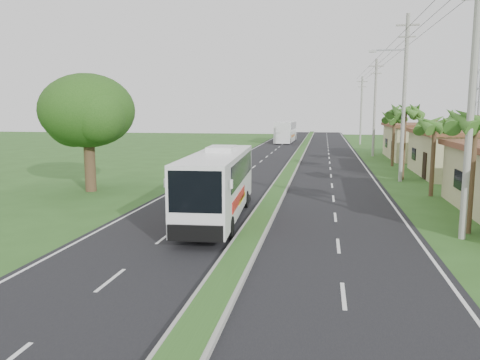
# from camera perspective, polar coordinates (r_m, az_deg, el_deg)

# --- Properties ---
(ground) EXTENTS (180.00, 180.00, 0.00)m
(ground) POSITION_cam_1_polar(r_m,az_deg,el_deg) (18.78, 1.06, -7.55)
(ground) COLOR #2C521E
(ground) RESTS_ON ground
(road_asphalt) EXTENTS (14.00, 160.00, 0.02)m
(road_asphalt) POSITION_cam_1_polar(r_m,az_deg,el_deg) (38.29, 5.79, 0.62)
(road_asphalt) COLOR black
(road_asphalt) RESTS_ON ground
(median_strip) EXTENTS (1.20, 160.00, 0.18)m
(median_strip) POSITION_cam_1_polar(r_m,az_deg,el_deg) (38.28, 5.80, 0.75)
(median_strip) COLOR gray
(median_strip) RESTS_ON ground
(lane_edge_left) EXTENTS (0.12, 160.00, 0.01)m
(lane_edge_left) POSITION_cam_1_polar(r_m,az_deg,el_deg) (39.36, -3.98, 0.83)
(lane_edge_left) COLOR silver
(lane_edge_left) RESTS_ON ground
(lane_edge_right) EXTENTS (0.12, 160.00, 0.01)m
(lane_edge_right) POSITION_cam_1_polar(r_m,az_deg,el_deg) (38.38, 15.82, 0.34)
(lane_edge_right) COLOR silver
(lane_edge_right) RESTS_ON ground
(shop_mid) EXTENTS (7.60, 10.60, 3.67)m
(shop_mid) POSITION_cam_1_polar(r_m,az_deg,el_deg) (41.50, 25.74, 2.99)
(shop_mid) COLOR tan
(shop_mid) RESTS_ON ground
(shop_far) EXTENTS (8.60, 11.60, 3.82)m
(shop_far) POSITION_cam_1_polar(r_m,az_deg,el_deg) (55.08, 21.88, 4.42)
(shop_far) COLOR tan
(shop_far) RESTS_ON ground
(palm_verge_a) EXTENTS (2.40, 2.40, 5.45)m
(palm_verge_a) POSITION_cam_1_polar(r_m,az_deg,el_deg) (21.74, 26.78, 6.40)
(palm_verge_a) COLOR #473321
(palm_verge_a) RESTS_ON ground
(palm_verge_b) EXTENTS (2.40, 2.40, 5.05)m
(palm_verge_b) POSITION_cam_1_polar(r_m,az_deg,el_deg) (30.56, 22.67, 6.24)
(palm_verge_b) COLOR #473321
(palm_verge_b) RESTS_ON ground
(palm_verge_c) EXTENTS (2.40, 2.40, 5.85)m
(palm_verge_c) POSITION_cam_1_polar(r_m,az_deg,el_deg) (37.32, 19.52, 7.85)
(palm_verge_c) COLOR #473321
(palm_verge_c) RESTS_ON ground
(palm_verge_d) EXTENTS (2.40, 2.40, 5.25)m
(palm_verge_d) POSITION_cam_1_polar(r_m,az_deg,el_deg) (46.30, 18.31, 7.21)
(palm_verge_d) COLOR #473321
(palm_verge_d) RESTS_ON ground
(shade_tree) EXTENTS (6.30, 6.00, 7.54)m
(shade_tree) POSITION_cam_1_polar(r_m,az_deg,el_deg) (31.61, -18.26, 7.73)
(shade_tree) COLOR #473321
(shade_tree) RESTS_ON ground
(utility_pole_a) EXTENTS (1.60, 0.28, 11.00)m
(utility_pole_a) POSITION_cam_1_polar(r_m,az_deg,el_deg) (20.64, 26.40, 8.96)
(utility_pole_a) COLOR gray
(utility_pole_a) RESTS_ON ground
(utility_pole_b) EXTENTS (3.20, 0.28, 12.00)m
(utility_pole_b) POSITION_cam_1_polar(r_m,az_deg,el_deg) (36.30, 19.34, 9.65)
(utility_pole_b) COLOR gray
(utility_pole_b) RESTS_ON ground
(utility_pole_c) EXTENTS (1.60, 0.28, 11.00)m
(utility_pole_c) POSITION_cam_1_polar(r_m,az_deg,el_deg) (56.13, 16.11, 8.58)
(utility_pole_c) COLOR gray
(utility_pole_c) RESTS_ON ground
(utility_pole_d) EXTENTS (1.60, 0.28, 10.50)m
(utility_pole_d) POSITION_cam_1_polar(r_m,az_deg,el_deg) (76.05, 14.56, 8.31)
(utility_pole_d) COLOR gray
(utility_pole_d) RESTS_ON ground
(coach_bus_main) EXTENTS (2.89, 10.77, 3.44)m
(coach_bus_main) POSITION_cam_1_polar(r_m,az_deg,el_deg) (22.34, -2.65, -0.02)
(coach_bus_main) COLOR white
(coach_bus_main) RESTS_ON ground
(coach_bus_far) EXTENTS (2.85, 11.93, 3.46)m
(coach_bus_far) POSITION_cam_1_polar(r_m,az_deg,el_deg) (79.01, 5.61, 6.02)
(coach_bus_far) COLOR white
(coach_bus_far) RESTS_ON ground
(motorcyclist) EXTENTS (1.84, 1.20, 2.36)m
(motorcyclist) POSITION_cam_1_polar(r_m,az_deg,el_deg) (25.64, -0.61, -1.27)
(motorcyclist) COLOR black
(motorcyclist) RESTS_ON ground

